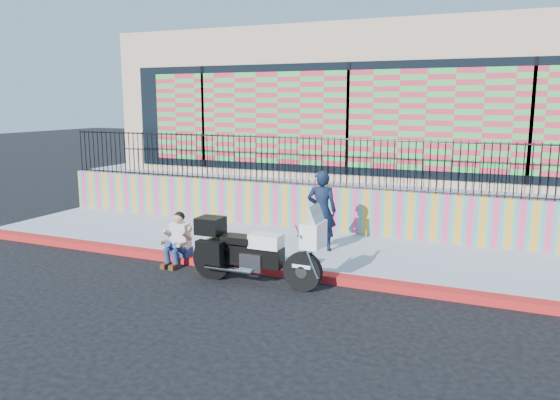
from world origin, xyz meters
The scene contains 10 objects.
ground centered at (0.00, 0.00, 0.00)m, with size 90.00×90.00×0.00m, color black.
red_curb centered at (0.00, 0.00, 0.07)m, with size 16.00×0.30×0.15m, color #A80C26.
sidewalk centered at (0.00, 1.65, 0.07)m, with size 16.00×3.00×0.15m, color #9AA4B9.
mural_wall centered at (0.00, 3.25, 0.70)m, with size 16.00×0.20×1.10m, color #E43C72.
metal_fence centered at (0.00, 3.25, 1.85)m, with size 15.80×0.04×1.20m, color black, non-canonical shape.
elevated_platform centered at (0.00, 8.35, 0.62)m, with size 16.00×10.00×1.25m, color #9AA4B9.
storefront_building centered at (0.00, 8.13, 3.25)m, with size 14.00×8.06×4.00m.
police_motorcycle centered at (-0.31, -0.62, 0.65)m, with size 2.50×0.83×1.56m.
police_officer centered at (0.24, 1.52, 1.01)m, with size 0.63×0.41×1.72m, color black.
seated_man centered at (-2.26, -0.23, 0.45)m, with size 0.54×0.71×1.06m.
Camera 1 is at (3.93, -9.22, 3.30)m, focal length 35.00 mm.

